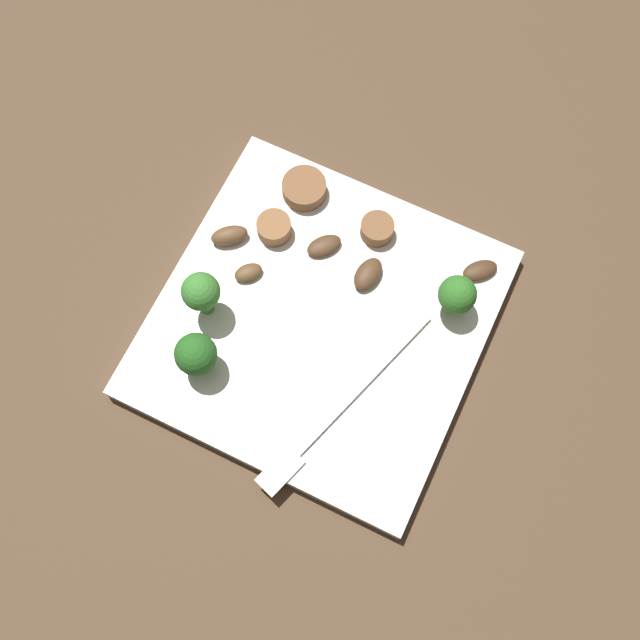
{
  "coord_description": "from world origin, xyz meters",
  "views": [
    {
      "loc": [
        0.17,
        0.08,
        0.58
      ],
      "look_at": [
        0.0,
        0.0,
        0.02
      ],
      "focal_mm": 43.28,
      "sensor_mm": 36.0,
      "label": 1
    }
  ],
  "objects": [
    {
      "name": "ground_plane",
      "position": [
        0.0,
        0.0,
        0.0
      ],
      "size": [
        1.4,
        1.4,
        0.0
      ],
      "primitive_type": "plane",
      "color": "#4C3826"
    },
    {
      "name": "plate",
      "position": [
        0.0,
        0.0,
        0.01
      ],
      "size": [
        0.24,
        0.24,
        0.02
      ],
      "primitive_type": "cube",
      "color": "white",
      "rests_on": "ground_plane"
    },
    {
      "name": "fork",
      "position": [
        0.06,
        0.04,
        0.02
      ],
      "size": [
        0.18,
        0.07,
        0.0
      ],
      "rotation": [
        0.0,
        0.0,
        -0.31
      ],
      "color": "silver",
      "rests_on": "plate"
    },
    {
      "name": "broccoli_floret_0",
      "position": [
        0.07,
        -0.07,
        0.04
      ],
      "size": [
        0.03,
        0.03,
        0.04
      ],
      "color": "#296420",
      "rests_on": "plate"
    },
    {
      "name": "broccoli_floret_1",
      "position": [
        -0.05,
        0.09,
        0.04
      ],
      "size": [
        0.03,
        0.03,
        0.04
      ],
      "color": "#347525",
      "rests_on": "plate"
    },
    {
      "name": "broccoli_floret_2",
      "position": [
        0.03,
        -0.08,
        0.05
      ],
      "size": [
        0.03,
        0.03,
        0.05
      ],
      "color": "#408630",
      "rests_on": "plate"
    },
    {
      "name": "sausage_slice_0",
      "position": [
        -0.09,
        0.01,
        0.02
      ],
      "size": [
        0.03,
        0.03,
        0.01
      ],
      "primitive_type": "cylinder",
      "rotation": [
        0.0,
        0.0,
        2.98
      ],
      "color": "brown",
      "rests_on": "plate"
    },
    {
      "name": "sausage_slice_1",
      "position": [
        -0.05,
        -0.07,
        0.02
      ],
      "size": [
        0.04,
        0.04,
        0.01
      ],
      "primitive_type": "cylinder",
      "rotation": [
        0.0,
        0.0,
        0.85
      ],
      "color": "brown",
      "rests_on": "plate"
    },
    {
      "name": "sausage_slice_2",
      "position": [
        -0.09,
        -0.06,
        0.02
      ],
      "size": [
        0.04,
        0.04,
        0.01
      ],
      "primitive_type": "cylinder",
      "rotation": [
        0.0,
        0.0,
        3.11
      ],
      "color": "brown",
      "rests_on": "plate"
    },
    {
      "name": "mushroom_0",
      "position": [
        -0.06,
        -0.02,
        0.02
      ],
      "size": [
        0.03,
        0.03,
        0.01
      ],
      "primitive_type": "ellipsoid",
      "rotation": [
        0.0,
        0.0,
        5.59
      ],
      "color": "#4C331E",
      "rests_on": "plate"
    },
    {
      "name": "mushroom_1",
      "position": [
        -0.05,
        0.02,
        0.02
      ],
      "size": [
        0.03,
        0.02,
        0.01
      ],
      "primitive_type": "ellipsoid",
      "rotation": [
        0.0,
        0.0,
        3.01
      ],
      "color": "#4C331E",
      "rests_on": "plate"
    },
    {
      "name": "mushroom_2",
      "position": [
        -0.09,
        0.1,
        0.02
      ],
      "size": [
        0.03,
        0.03,
        0.01
      ],
      "primitive_type": "ellipsoid",
      "rotation": [
        0.0,
        0.0,
        2.35
      ],
      "color": "#422B19",
      "rests_on": "plate"
    },
    {
      "name": "mushroom_3",
      "position": [
        -0.03,
        -0.09,
        0.02
      ],
      "size": [
        0.03,
        0.03,
        0.01
      ],
      "primitive_type": "ellipsoid",
      "rotation": [
        0.0,
        0.0,
        5.41
      ],
      "color": "brown",
      "rests_on": "plate"
    },
    {
      "name": "mushroom_4",
      "position": [
        -0.01,
        -0.07,
        0.02
      ],
      "size": [
        0.03,
        0.03,
        0.01
      ],
      "primitive_type": "ellipsoid",
      "rotation": [
        0.0,
        0.0,
        5.55
      ],
      "color": "brown",
      "rests_on": "plate"
    }
  ]
}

